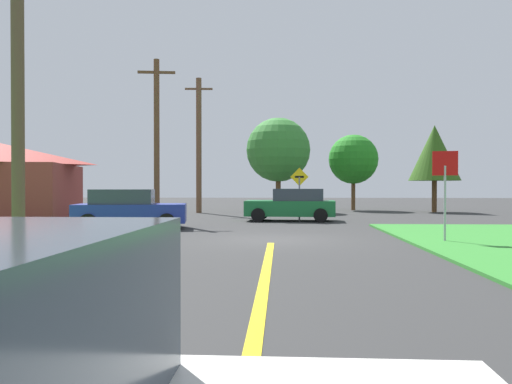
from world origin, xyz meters
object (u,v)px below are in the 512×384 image
Objects in this scene: stop_sign at (445,178)px; pine_tree_center at (434,153)px; utility_pole_near at (18,75)px; utility_pole_mid at (157,138)px; utility_pole_far at (199,144)px; car_approaching_junction at (292,205)px; oak_tree_right at (353,159)px; parked_car_near_building at (129,209)px; direction_sign at (299,188)px; oak_tree_left at (278,150)px.

stop_sign is 19.55m from pine_tree_center.
utility_pole_near is 1.08× the size of utility_pole_mid.
car_approaching_junction is at bearing -51.30° from utility_pole_far.
pine_tree_center is at bearing -27.25° from oak_tree_right.
parked_car_near_building is 8.55m from direction_sign.
utility_pole_near reaches higher than direction_sign.
stop_sign is 14.12m from utility_pole_mid.
parked_car_near_building is at bearing -93.78° from utility_pole_far.
utility_pole_far is at bearing 85.64° from utility_pole_mid.
utility_pole_near is at bearing -90.84° from utility_pole_mid.
oak_tree_left is at bearing 19.97° from utility_pole_far.
car_approaching_junction is 0.78× the size of pine_tree_center.
direction_sign is 10.18m from oak_tree_left.
oak_tree_left is (6.04, 23.10, -0.14)m from utility_pole_near.
utility_pole_mid reaches higher than oak_tree_right.
oak_tree_left is at bearing 58.81° from parked_car_near_building.
parked_car_near_building is at bearing -124.45° from oak_tree_right.
oak_tree_right is at bearing -108.65° from car_approaching_junction.
utility_pole_mid reaches higher than pine_tree_center.
utility_pole_far is (0.84, 21.21, 0.11)m from utility_pole_near.
utility_pole_near is 1.55× the size of oak_tree_right.
utility_pole_near is 1.46× the size of pine_tree_center.
parked_car_near_building is 0.72× the size of oak_tree_left.
utility_pole_near reaches higher than parked_car_near_building.
utility_pole_mid reaches higher than parked_car_near_building.
utility_pole_near is at bearing 31.49° from stop_sign.
oak_tree_right is at bearing 46.98° from parked_car_near_building.
oak_tree_left reaches higher than oak_tree_right.
parked_car_near_building is at bearing -92.52° from utility_pole_mid.
direction_sign is 12.99m from oak_tree_right.
oak_tree_right is at bearing 22.64° from oak_tree_left.
utility_pole_far is (0.66, 8.60, 0.40)m from utility_pole_mid.
oak_tree_right reaches higher than parked_car_near_building.
oak_tree_right is at bearing 70.13° from direction_sign.
car_approaching_junction is 15.78m from utility_pole_near.
utility_pole_near is 0.97× the size of utility_pole_far.
utility_pole_mid is at bearing -174.22° from direction_sign.
direction_sign is at bearing 128.57° from car_approaching_junction.
utility_pole_mid is (0.17, 3.96, 3.29)m from parked_car_near_building.
stop_sign reaches higher than car_approaching_junction.
utility_pole_mid is 19.24m from pine_tree_center.
car_approaching_junction is 0.71× the size of oak_tree_left.
parked_car_near_building is 1.02× the size of car_approaching_junction.
direction_sign is at bearing 5.78° from utility_pole_mid.
utility_pole_near is 27.86m from oak_tree_right.
oak_tree_left reaches higher than car_approaching_junction.
stop_sign is at bearing -66.06° from direction_sign.
stop_sign is 20.21m from utility_pole_far.
pine_tree_center is at bearing 31.91° from utility_pole_mid.
pine_tree_center reaches higher than stop_sign.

